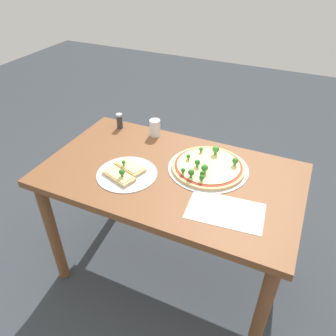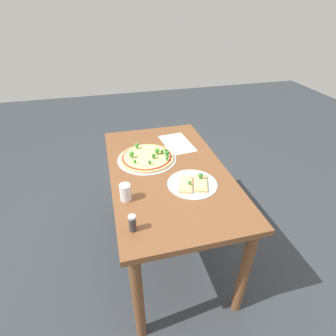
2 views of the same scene
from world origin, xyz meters
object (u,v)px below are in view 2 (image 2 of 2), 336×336
(pizza_tray_whole, at_px, (147,157))
(pizza_tray_slice, at_px, (193,183))
(dining_table, at_px, (168,183))
(drinking_cup, at_px, (125,192))
(condiment_shaker, at_px, (132,223))

(pizza_tray_whole, xyz_separation_m, pizza_tray_slice, (-0.35, -0.21, -0.00))
(dining_table, xyz_separation_m, drinking_cup, (-0.23, 0.29, 0.15))
(dining_table, height_order, pizza_tray_whole, pizza_tray_whole)
(pizza_tray_slice, bearing_deg, pizza_tray_whole, 30.82)
(drinking_cup, distance_m, condiment_shaker, 0.23)
(drinking_cup, xyz_separation_m, condiment_shaker, (-0.23, -0.01, -0.00))
(pizza_tray_whole, bearing_deg, dining_table, -146.19)
(pizza_tray_slice, distance_m, drinking_cup, 0.40)
(pizza_tray_whole, height_order, pizza_tray_slice, pizza_tray_whole)
(pizza_tray_slice, distance_m, condiment_shaker, 0.47)
(drinking_cup, bearing_deg, dining_table, -51.93)
(pizza_tray_slice, bearing_deg, dining_table, 28.23)
(pizza_tray_whole, bearing_deg, pizza_tray_slice, -149.18)
(pizza_tray_whole, bearing_deg, condiment_shaker, 163.66)
(condiment_shaker, bearing_deg, drinking_cup, 1.49)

